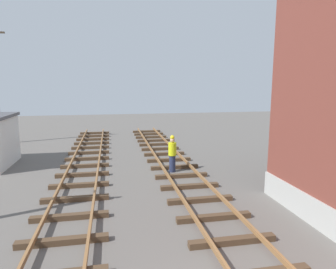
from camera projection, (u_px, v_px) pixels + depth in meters
The scene contains 1 object.
track_worker_foreground at pixel (172, 154), 14.96m from camera, with size 0.40×0.40×1.87m.
Camera 1 is at (-2.64, -4.16, 4.38)m, focal length 31.99 mm.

